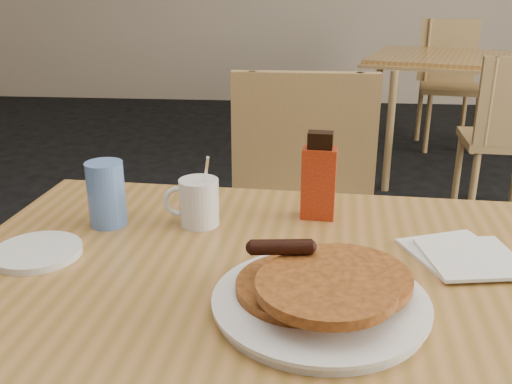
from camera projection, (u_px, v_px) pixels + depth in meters
The scene contains 11 objects.
main_table at pixel (291, 298), 0.92m from camera, with size 1.21×0.86×0.75m.
neighbor_table at pixel (478, 64), 3.43m from camera, with size 1.47×1.20×0.75m.
chair_main_far at pixel (302, 209), 1.65m from camera, with size 0.43×0.43×0.94m.
chair_neighbor_far at pixel (449, 72), 4.19m from camera, with size 0.47×0.47×0.91m.
chair_neighbor_near at pixel (510, 126), 2.80m from camera, with size 0.41×0.42×0.85m.
pancake_plate at pixel (321, 294), 0.80m from camera, with size 0.31×0.31×0.09m.
coffee_mug at pixel (198, 201), 1.07m from camera, with size 0.11×0.08×0.14m.
syrup_bottle at pixel (319, 179), 1.09m from camera, with size 0.07×0.05×0.17m.
napkin_stack at pixel (464, 256), 0.95m from camera, with size 0.20×0.21×0.01m.
blue_tumbler at pixel (106, 194), 1.07m from camera, with size 0.07×0.07×0.12m, color #547BC6.
side_saucer at pixel (37, 252), 0.97m from camera, with size 0.15×0.15×0.01m, color white.
Camera 1 is at (0.07, -0.84, 1.19)m, focal length 40.00 mm.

